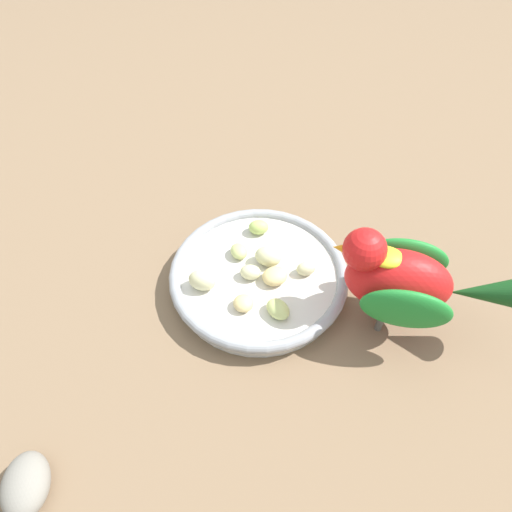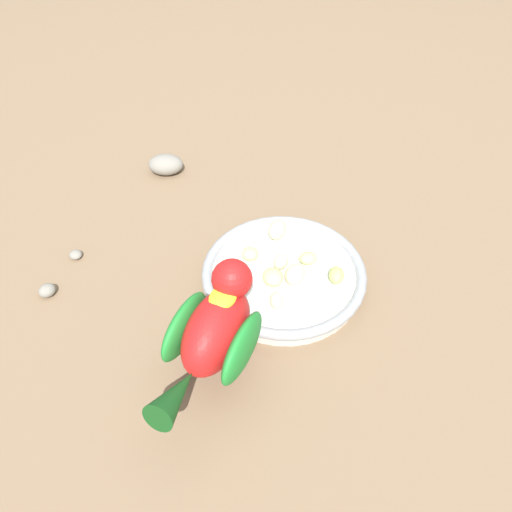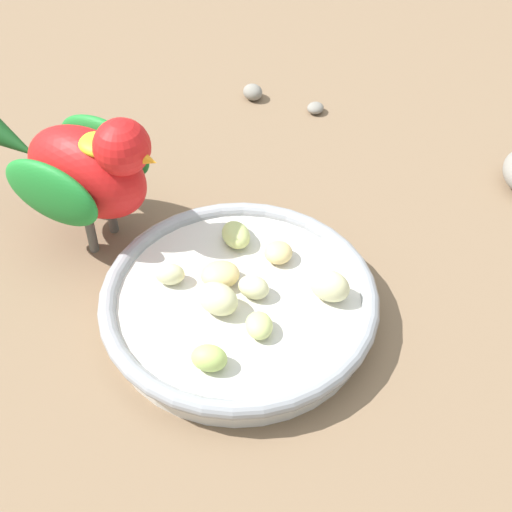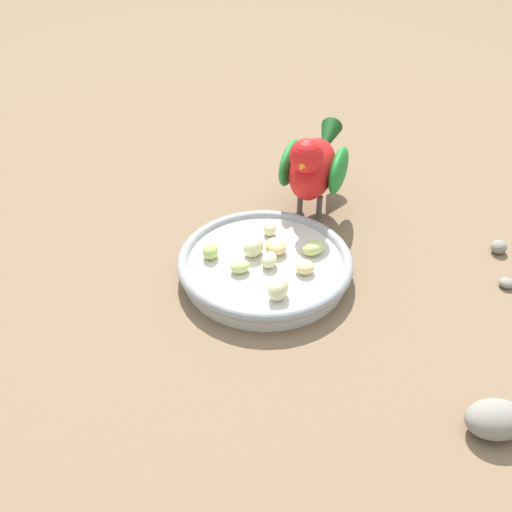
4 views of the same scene
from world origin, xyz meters
TOP-DOWN VIEW (x-y plane):
  - ground_plane at (0.00, 0.00)m, footprint 4.00×4.00m
  - feeding_bowl at (-0.01, -0.02)m, footprint 0.24×0.24m
  - apple_piece_0 at (-0.00, -0.01)m, footprint 0.03×0.03m
  - apple_piece_1 at (-0.03, -0.02)m, footprint 0.04×0.04m
  - apple_piece_2 at (-0.06, -0.05)m, footprint 0.03×0.03m
  - apple_piece_3 at (-0.06, 0.03)m, footprint 0.04×0.03m
  - apple_piece_4 at (0.05, 0.04)m, footprint 0.04×0.03m
  - apple_piece_5 at (-0.01, -0.04)m, footprint 0.04×0.03m
  - apple_piece_6 at (-0.02, 0.04)m, footprint 0.03×0.03m
  - apple_piece_7 at (0.03, -0.08)m, footprint 0.04×0.03m
  - apple_piece_8 at (0.03, -0.03)m, footprint 0.03×0.03m
  - parrot at (-0.18, -0.05)m, footprint 0.21×0.12m
  - rock_large at (0.07, 0.32)m, footprint 0.08×0.08m

SIDE VIEW (x-z plane):
  - ground_plane at x=0.00m, z-range 0.00..0.00m
  - feeding_bowl at x=-0.01m, z-range 0.00..0.03m
  - rock_large at x=0.07m, z-range 0.00..0.04m
  - apple_piece_6 at x=-0.02m, z-range 0.03..0.04m
  - apple_piece_8 at x=0.03m, z-range 0.03..0.04m
  - apple_piece_3 at x=-0.06m, z-range 0.03..0.04m
  - apple_piece_1 at x=-0.03m, z-range 0.03..0.04m
  - apple_piece_0 at x=0.00m, z-range 0.03..0.04m
  - apple_piece_2 at x=-0.06m, z-range 0.03..0.04m
  - apple_piece_7 at x=0.03m, z-range 0.03..0.05m
  - apple_piece_5 at x=-0.01m, z-range 0.03..0.05m
  - apple_piece_4 at x=0.05m, z-range 0.03..0.05m
  - parrot at x=-0.18m, z-range 0.01..0.16m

